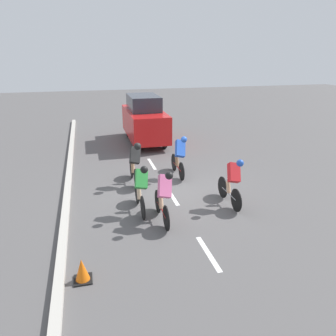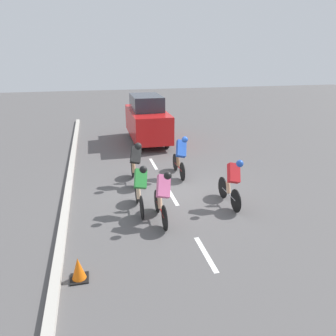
% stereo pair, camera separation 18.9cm
% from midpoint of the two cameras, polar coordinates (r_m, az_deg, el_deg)
% --- Properties ---
extents(ground_plane, '(60.00, 60.00, 0.00)m').
position_cam_midpoint_polar(ground_plane, '(10.72, -0.39, -3.97)').
color(ground_plane, '#565454').
extents(lane_stripe_near, '(0.12, 1.40, 0.01)m').
position_cam_midpoint_polar(lane_stripe_near, '(7.67, 6.31, -14.55)').
color(lane_stripe_near, white).
rests_on(lane_stripe_near, ground).
extents(lane_stripe_mid, '(0.12, 1.40, 0.01)m').
position_cam_midpoint_polar(lane_stripe_mid, '(10.34, 0.18, -4.89)').
color(lane_stripe_mid, white).
rests_on(lane_stripe_mid, ground).
extents(lane_stripe_far, '(0.12, 1.40, 0.01)m').
position_cam_midpoint_polar(lane_stripe_far, '(13.24, -3.25, 0.72)').
color(lane_stripe_far, white).
rests_on(lane_stripe_far, ground).
extents(curb, '(0.20, 25.21, 0.14)m').
position_cam_midpoint_polar(curb, '(10.08, -17.84, -6.16)').
color(curb, '#B7B2A8').
rests_on(curb, ground).
extents(cyclist_pink, '(0.44, 1.66, 1.50)m').
position_cam_midpoint_polar(cyclist_pink, '(8.53, -1.38, -4.70)').
color(cyclist_pink, black).
rests_on(cyclist_pink, ground).
extents(cyclist_green, '(0.41, 1.67, 1.45)m').
position_cam_midpoint_polar(cyclist_green, '(9.11, -5.35, -3.32)').
color(cyclist_green, black).
rests_on(cyclist_green, ground).
extents(cyclist_blue, '(0.44, 1.68, 1.53)m').
position_cam_midpoint_polar(cyclist_blue, '(11.72, 1.55, 2.33)').
color(cyclist_blue, black).
rests_on(cyclist_blue, ground).
extents(cyclist_red, '(0.43, 1.64, 1.48)m').
position_cam_midpoint_polar(cyclist_red, '(9.64, 10.58, -2.15)').
color(cyclist_red, black).
rests_on(cyclist_red, ground).
extents(cyclist_black, '(0.44, 1.68, 1.51)m').
position_cam_midpoint_polar(cyclist_black, '(11.07, -6.31, 1.16)').
color(cyclist_black, black).
rests_on(cyclist_black, ground).
extents(support_car, '(1.70, 4.19, 2.28)m').
position_cam_midpoint_polar(support_car, '(16.29, -4.46, 8.42)').
color(support_car, black).
rests_on(support_car, ground).
extents(traffic_cone, '(0.36, 0.36, 0.49)m').
position_cam_midpoint_polar(traffic_cone, '(6.98, -15.52, -16.80)').
color(traffic_cone, black).
rests_on(traffic_cone, ground).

